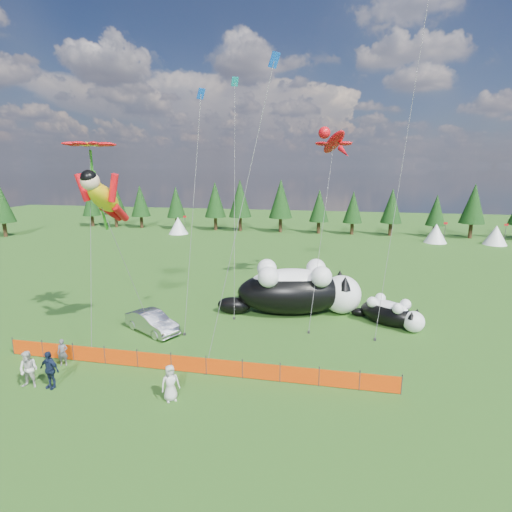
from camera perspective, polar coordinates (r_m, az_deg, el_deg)
The scene contains 17 objects.
ground at distance 25.42m, azimuth -7.12°, elevation -12.97°, with size 160.00×160.00×0.00m, color #10390A.
safety_fence at distance 22.68m, azimuth -9.61°, elevation -14.98°, with size 22.06×0.06×1.10m.
tree_line at distance 67.46m, azimuth 4.92°, elevation 6.72°, with size 90.00×4.00×8.00m, color black, non-canonical shape.
festival_tents at distance 62.52m, azimuth 14.43°, elevation 3.49°, with size 50.00×3.20×2.80m, color white, non-canonical shape.
cat_large at distance 30.42m, azimuth 5.99°, elevation -4.76°, with size 10.87×5.50×3.96m.
cat_small at distance 29.83m, azimuth 18.68°, elevation -7.67°, with size 4.83×3.83×1.96m.
car at distance 28.14m, azimuth -14.63°, elevation -9.12°, with size 1.51×4.32×1.42m, color #B5B4B9.
spectator_a at distance 25.43m, azimuth -25.90°, elevation -12.30°, with size 0.57×0.37×1.55m, color #515156.
spectator_b at distance 23.81m, azimuth -29.73°, elevation -13.92°, with size 0.95×0.56×1.94m, color beige.
spectator_c at distance 23.28m, azimuth -27.41°, elevation -14.22°, with size 1.16×0.59×1.98m, color #141F38.
spectator_e at distance 20.33m, azimuth -12.14°, elevation -17.31°, with size 0.88×0.57×1.80m, color beige.
superhero_kite at distance 25.51m, azimuth -20.89°, elevation 7.74°, with size 4.44×5.06×11.17m.
gecko_kite at distance 35.85m, azimuth 11.04°, elevation 15.65°, with size 5.06×14.15×16.63m.
flower_kite at distance 26.79m, azimuth -22.63°, elevation 14.16°, with size 4.00×5.22×12.56m.
diamond_kite_a at distance 29.51m, azimuth -7.99°, elevation 20.40°, with size 0.66×5.18×16.76m.
diamond_kite_c at distance 22.36m, azimuth 2.12°, elevation 24.31°, with size 3.57×3.59×17.16m.
diamond_kite_d at distance 35.77m, azimuth -3.05°, elevation 22.22°, with size 2.34×8.37×19.52m.
Camera 1 is at (7.47, -21.69, 10.97)m, focal length 28.00 mm.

